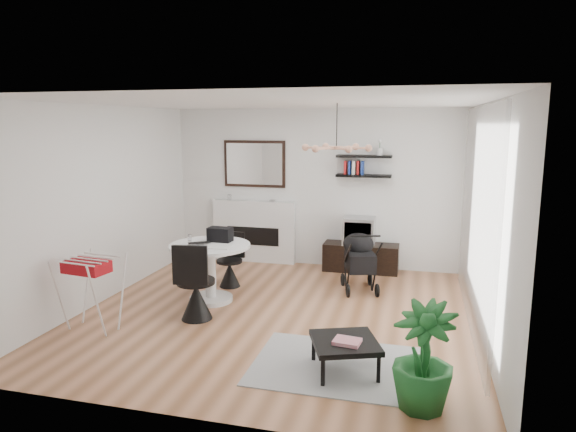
% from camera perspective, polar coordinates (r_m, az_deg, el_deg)
% --- Properties ---
extents(floor, '(5.00, 5.00, 0.00)m').
position_cam_1_polar(floor, '(6.81, -1.24, -10.83)').
color(floor, brown).
rests_on(floor, ground).
extents(ceiling, '(5.00, 5.00, 0.00)m').
position_cam_1_polar(ceiling, '(6.36, -1.34, 12.50)').
color(ceiling, white).
rests_on(ceiling, wall_back).
extents(wall_back, '(5.00, 0.00, 5.00)m').
position_cam_1_polar(wall_back, '(8.86, 3.11, 3.10)').
color(wall_back, white).
rests_on(wall_back, floor).
extents(wall_left, '(0.00, 5.00, 5.00)m').
position_cam_1_polar(wall_left, '(7.52, -19.96, 1.21)').
color(wall_left, white).
rests_on(wall_left, floor).
extents(wall_right, '(0.00, 5.00, 5.00)m').
position_cam_1_polar(wall_right, '(6.27, 21.30, -0.57)').
color(wall_right, white).
rests_on(wall_right, floor).
extents(sheer_curtain, '(0.04, 3.60, 2.60)m').
position_cam_1_polar(sheer_curtain, '(6.45, 20.22, -0.21)').
color(sheer_curtain, white).
rests_on(sheer_curtain, wall_right).
extents(fireplace, '(1.50, 0.17, 2.16)m').
position_cam_1_polar(fireplace, '(9.17, -3.78, -0.88)').
color(fireplace, white).
rests_on(fireplace, floor).
extents(shelf_lower, '(0.90, 0.25, 0.04)m').
position_cam_1_polar(shelf_lower, '(8.58, 8.40, 4.45)').
color(shelf_lower, black).
rests_on(shelf_lower, wall_back).
extents(shelf_upper, '(0.90, 0.25, 0.04)m').
position_cam_1_polar(shelf_upper, '(8.55, 8.45, 6.58)').
color(shelf_upper, black).
rests_on(shelf_upper, wall_back).
extents(pendant_lamp, '(0.90, 0.90, 0.10)m').
position_cam_1_polar(pendant_lamp, '(6.51, 5.41, 7.56)').
color(pendant_lamp, tan).
rests_on(pendant_lamp, ceiling).
extents(tv_console, '(1.24, 0.43, 0.47)m').
position_cam_1_polar(tv_console, '(8.73, 8.09, -4.58)').
color(tv_console, black).
rests_on(tv_console, floor).
extents(crt_tv, '(0.51, 0.45, 0.45)m').
position_cam_1_polar(crt_tv, '(8.62, 7.90, -1.64)').
color(crt_tv, '#AAABAC').
rests_on(crt_tv, tv_console).
extents(dining_table, '(1.11, 1.11, 0.81)m').
position_cam_1_polar(dining_table, '(7.21, -8.63, -5.27)').
color(dining_table, white).
rests_on(dining_table, floor).
extents(laptop, '(0.36, 0.33, 0.02)m').
position_cam_1_polar(laptop, '(7.12, -9.79, -3.08)').
color(laptop, black).
rests_on(laptop, dining_table).
extents(black_bag, '(0.34, 0.22, 0.20)m').
position_cam_1_polar(black_bag, '(7.27, -7.56, -2.04)').
color(black_bag, black).
rests_on(black_bag, dining_table).
extents(newspaper, '(0.37, 0.32, 0.01)m').
position_cam_1_polar(newspaper, '(6.97, -7.80, -3.37)').
color(newspaper, white).
rests_on(newspaper, dining_table).
extents(drinking_glass, '(0.05, 0.05, 0.09)m').
position_cam_1_polar(drinking_glass, '(7.38, -10.88, -2.38)').
color(drinking_glass, white).
rests_on(drinking_glass, dining_table).
extents(chair_far, '(0.39, 0.40, 0.82)m').
position_cam_1_polar(chair_far, '(7.89, -6.46, -5.94)').
color(chair_far, black).
rests_on(chair_far, floor).
extents(chair_near, '(0.49, 0.51, 1.01)m').
position_cam_1_polar(chair_near, '(6.64, -10.21, -8.66)').
color(chair_near, black).
rests_on(chair_near, floor).
extents(drying_rack, '(0.67, 0.63, 0.89)m').
position_cam_1_polar(drying_rack, '(6.61, -21.00, -7.89)').
color(drying_rack, white).
rests_on(drying_rack, floor).
extents(stroller, '(0.66, 0.84, 0.94)m').
position_cam_1_polar(stroller, '(7.72, 7.92, -5.24)').
color(stroller, black).
rests_on(stroller, floor).
extents(rug, '(1.79, 1.29, 0.01)m').
position_cam_1_polar(rug, '(5.49, 5.88, -16.25)').
color(rug, gray).
rests_on(rug, floor).
extents(coffee_table, '(0.81, 0.81, 0.32)m').
position_cam_1_polar(coffee_table, '(5.27, 6.35, -13.90)').
color(coffee_table, black).
rests_on(coffee_table, rug).
extents(magazines, '(0.28, 0.23, 0.04)m').
position_cam_1_polar(magazines, '(5.18, 6.58, -13.69)').
color(magazines, '#D73552').
rests_on(magazines, coffee_table).
extents(potted_plant, '(0.69, 0.69, 0.96)m').
position_cam_1_polar(potted_plant, '(4.70, 14.79, -14.90)').
color(potted_plant, '#195721').
rests_on(potted_plant, floor).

